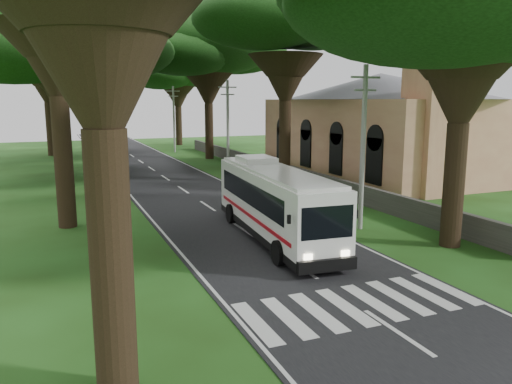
{
  "coord_description": "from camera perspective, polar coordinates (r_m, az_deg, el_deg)",
  "views": [
    {
      "loc": [
        -8.5,
        -14.41,
        6.34
      ],
      "look_at": [
        0.01,
        6.31,
        2.2
      ],
      "focal_mm": 35.0,
      "sensor_mm": 36.0,
      "label": 1
    }
  ],
  "objects": [
    {
      "name": "pole_far",
      "position": [
        62.04,
        -9.37,
        8.34
      ],
      "size": [
        1.6,
        0.24,
        8.0
      ],
      "color": "gray",
      "rests_on": "ground"
    },
    {
      "name": "distant_car_a",
      "position": [
        56.18,
        -16.64,
        4.34
      ],
      "size": [
        3.12,
        4.69,
        1.48
      ],
      "primitive_type": "imported",
      "rotation": [
        0.0,
        0.0,
        2.8
      ],
      "color": "#AEAEB3",
      "rests_on": "road"
    },
    {
      "name": "pedestrian",
      "position": [
        26.26,
        -16.04,
        -2.22
      ],
      "size": [
        0.43,
        0.59,
        1.51
      ],
      "primitive_type": "imported",
      "rotation": [
        0.0,
        0.0,
        1.45
      ],
      "color": "black",
      "rests_on": "ground"
    },
    {
      "name": "distant_car_c",
      "position": [
        77.86,
        -15.48,
        5.88
      ],
      "size": [
        2.86,
        4.38,
        1.18
      ],
      "primitive_type": "imported",
      "rotation": [
        0.0,
        0.0,
        2.82
      ],
      "color": "maroon",
      "rests_on": "road"
    },
    {
      "name": "tree_r_midb",
      "position": [
        55.1,
        -5.54,
        16.44
      ],
      "size": [
        15.74,
        15.74,
        15.55
      ],
      "color": "black",
      "rests_on": "ground"
    },
    {
      "name": "tree_l_far",
      "position": [
        62.7,
        -23.06,
        15.22
      ],
      "size": [
        15.83,
        15.83,
        15.87
      ],
      "color": "black",
      "rests_on": "ground"
    },
    {
      "name": "coach_bus",
      "position": [
        22.93,
        2.09,
        -1.08
      ],
      "size": [
        3.25,
        11.19,
        3.26
      ],
      "rotation": [
        0.0,
        0.0,
        -0.08
      ],
      "color": "silver",
      "rests_on": "ground"
    },
    {
      "name": "pole_mid",
      "position": [
        42.82,
        -3.24,
        7.56
      ],
      "size": [
        1.6,
        0.24,
        8.0
      ],
      "color": "gray",
      "rests_on": "ground"
    },
    {
      "name": "pole_near",
      "position": [
        24.84,
        12.13,
        5.25
      ],
      "size": [
        1.6,
        0.24,
        8.0
      ],
      "color": "gray",
      "rests_on": "ground"
    },
    {
      "name": "crosswalk",
      "position": [
        16.32,
        11.4,
        -12.61
      ],
      "size": [
        8.0,
        3.0,
        0.01
      ],
      "primitive_type": "cube",
      "color": "silver",
      "rests_on": "ground"
    },
    {
      "name": "property_wall",
      "position": [
        42.59,
        2.16,
        2.72
      ],
      "size": [
        0.35,
        50.0,
        1.2
      ],
      "primitive_type": "cube",
      "color": "#383533",
      "rests_on": "ground"
    },
    {
      "name": "tree_l_midb",
      "position": [
        44.66,
        -21.77,
        15.72
      ],
      "size": [
        16.32,
        16.32,
        14.51
      ],
      "color": "black",
      "rests_on": "ground"
    },
    {
      "name": "tree_r_mida",
      "position": [
        38.69,
        3.46,
        19.93
      ],
      "size": [
        13.51,
        13.51,
        15.76
      ],
      "color": "black",
      "rests_on": "ground"
    },
    {
      "name": "tree_r_far",
      "position": [
        72.56,
        -8.99,
        13.83
      ],
      "size": [
        13.53,
        13.53,
        13.76
      ],
      "color": "black",
      "rests_on": "ground"
    },
    {
      "name": "road",
      "position": [
        40.81,
        -10.03,
        1.38
      ],
      "size": [
        8.0,
        120.0,
        0.04
      ],
      "primitive_type": "cube",
      "color": "black",
      "rests_on": "ground"
    },
    {
      "name": "church",
      "position": [
        44.6,
        14.07,
        8.32
      ],
      "size": [
        14.0,
        24.0,
        11.6
      ],
      "color": "tan",
      "rests_on": "ground"
    },
    {
      "name": "ground",
      "position": [
        17.89,
        7.8,
        -10.39
      ],
      "size": [
        140.0,
        140.0,
        0.0
      ],
      "primitive_type": "plane",
      "color": "#214213",
      "rests_on": "ground"
    }
  ]
}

